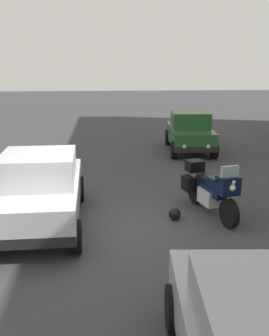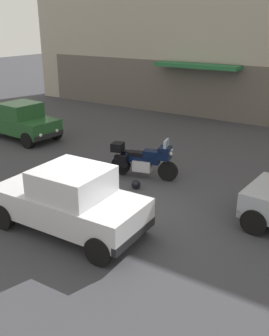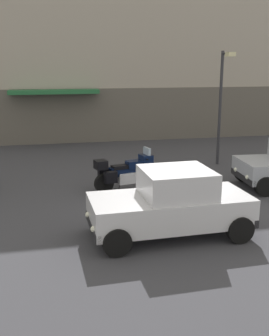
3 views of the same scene
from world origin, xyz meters
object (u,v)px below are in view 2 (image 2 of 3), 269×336
car_hatchback_near (70,201)px  motorcycle (143,159)px  car_compact_side (22,121)px  helmet (136,184)px

car_hatchback_near → motorcycle: bearing=-86.3°
car_hatchback_near → car_compact_side: bearing=-35.8°
motorcycle → helmet: (0.32, -0.90, -0.48)m
helmet → motorcycle: bearing=109.9°
car_hatchback_near → car_compact_side: car_hatchback_near is taller
motorcycle → helmet: 1.07m
motorcycle → car_compact_side: bearing=158.7°
car_compact_side → motorcycle: bearing=-3.8°
helmet → car_compact_side: (-7.02, 1.82, 0.63)m
motorcycle → car_hatchback_near: 3.88m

